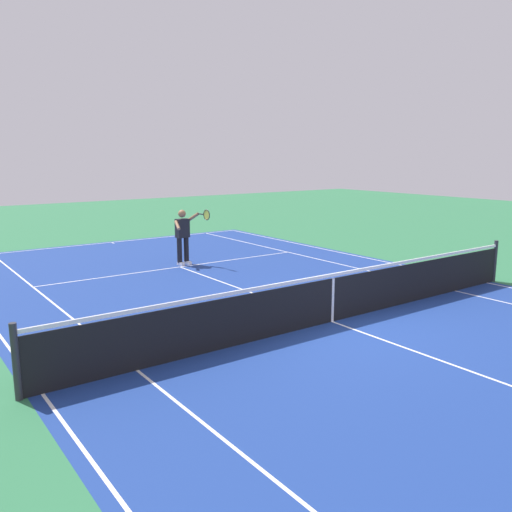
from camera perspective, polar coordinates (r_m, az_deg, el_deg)
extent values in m
plane|color=#2D7247|center=(10.65, 8.17, -7.02)|extent=(60.00, 60.00, 0.00)
cube|color=navy|center=(10.65, 8.17, -7.01)|extent=(24.20, 11.40, 0.00)
cube|color=white|center=(20.68, -15.35, 1.44)|extent=(0.05, 11.00, 0.01)
cube|color=white|center=(14.89, 23.62, -2.66)|extent=(23.80, 0.05, 0.01)
cube|color=white|center=(8.10, -22.05, -13.60)|extent=(23.80, 0.05, 0.01)
cube|color=white|center=(13.73, 20.65, -3.52)|extent=(23.80, 0.05, 0.01)
cube|color=white|center=(8.48, -12.73, -11.91)|extent=(23.80, 0.05, 0.01)
cube|color=white|center=(15.72, -8.22, -1.17)|extent=(0.05, 8.22, 0.01)
cube|color=white|center=(10.65, 8.17, -7.00)|extent=(12.80, 0.05, 0.01)
cube|color=white|center=(20.54, -15.20, 1.38)|extent=(0.30, 0.05, 0.01)
cylinder|color=#2D2D33|center=(15.04, 24.36, -0.50)|extent=(0.10, 0.10, 1.08)
cylinder|color=#2D2D33|center=(7.84, -24.49, -10.36)|extent=(0.10, 0.10, 1.08)
cube|color=black|center=(10.52, 8.23, -4.73)|extent=(0.02, 11.60, 0.88)
cube|color=white|center=(10.40, 8.31, -2.03)|extent=(0.04, 11.60, 0.06)
cube|color=white|center=(10.52, 8.23, -4.73)|extent=(0.04, 0.06, 0.88)
cylinder|color=black|center=(15.95, -8.25, 0.63)|extent=(0.15, 0.15, 0.74)
cube|color=white|center=(15.97, -8.10, -0.82)|extent=(0.29, 0.13, 0.09)
cylinder|color=black|center=(16.07, -7.53, 0.73)|extent=(0.15, 0.15, 0.74)
cube|color=white|center=(16.10, -7.38, -0.71)|extent=(0.29, 0.13, 0.09)
cube|color=black|center=(15.91, -7.95, 2.99)|extent=(0.27, 0.40, 0.56)
sphere|color=#9E704C|center=(15.86, -7.99, 4.55)|extent=(0.23, 0.23, 0.23)
cylinder|color=#9E704C|center=(15.60, -8.48, 3.30)|extent=(0.42, 0.19, 0.26)
cylinder|color=#9E704C|center=(15.87, -6.79, 4.20)|extent=(0.42, 0.25, 0.30)
cylinder|color=#232326|center=(15.64, -5.97, 4.52)|extent=(0.28, 0.06, 0.04)
torus|color=#232326|center=(15.40, -5.36, 4.44)|extent=(0.31, 0.05, 0.31)
cylinder|color=#C6D84C|center=(15.40, -5.36, 4.44)|extent=(0.27, 0.03, 0.27)
sphere|color=#CCE01E|center=(12.27, 12.55, -4.60)|extent=(0.07, 0.07, 0.07)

